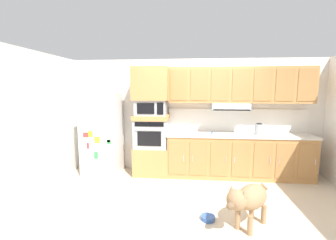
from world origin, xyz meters
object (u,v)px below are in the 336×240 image
at_px(microwave, 151,107).
at_px(dog, 249,199).
at_px(refrigerator, 102,134).
at_px(dog_food_bowl, 208,218).
at_px(electric_kettle, 259,129).
at_px(screwdriver, 212,133).
at_px(built_in_oven, 152,133).

relative_size(microwave, dog, 0.79).
relative_size(refrigerator, microwave, 2.73).
relative_size(refrigerator, dog_food_bowl, 8.80).
xyz_separation_m(refrigerator, microwave, (1.08, 0.07, 0.58)).
bearing_deg(electric_kettle, microwave, 178.79).
distance_m(refrigerator, screwdriver, 2.38).
relative_size(microwave, electric_kettle, 2.68).
relative_size(microwave, dog_food_bowl, 3.22).
bearing_deg(screwdriver, dog_food_bowl, -96.63).
relative_size(built_in_oven, screwdriver, 4.81).
height_order(screwdriver, electric_kettle, electric_kettle).
relative_size(built_in_oven, dog_food_bowl, 3.50).
height_order(built_in_oven, screwdriver, built_in_oven).
distance_m(refrigerator, dog, 3.27).
bearing_deg(electric_kettle, screwdriver, 176.67).
xyz_separation_m(built_in_oven, electric_kettle, (2.23, -0.05, 0.13)).
xyz_separation_m(microwave, dog_food_bowl, (1.10, -1.73, -1.43)).
bearing_deg(dog, refrigerator, -82.24).
bearing_deg(dog_food_bowl, screwdriver, 83.37).
distance_m(built_in_oven, dog, 2.52).
height_order(built_in_oven, dog_food_bowl, built_in_oven).
bearing_deg(screwdriver, refrigerator, -178.19).
distance_m(microwave, screwdriver, 1.40).
relative_size(refrigerator, electric_kettle, 7.33).
bearing_deg(microwave, built_in_oven, 179.23).
height_order(dog, dog_food_bowl, dog).
bearing_deg(dog, electric_kettle, -157.06).
bearing_deg(microwave, electric_kettle, -1.21).
bearing_deg(electric_kettle, dog_food_bowl, -124.06).
relative_size(screwdriver, electric_kettle, 0.61).
distance_m(refrigerator, electric_kettle, 3.31).
height_order(built_in_oven, microwave, microwave).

